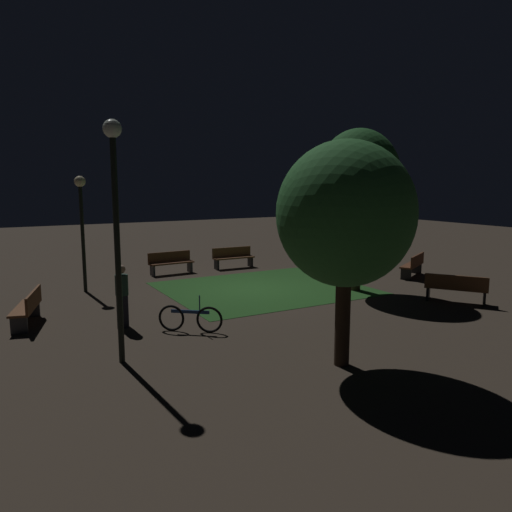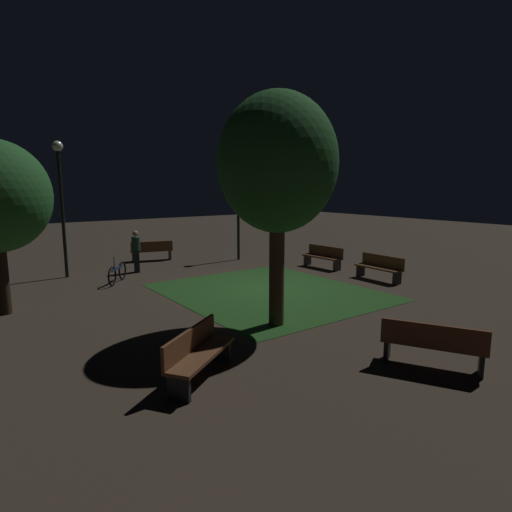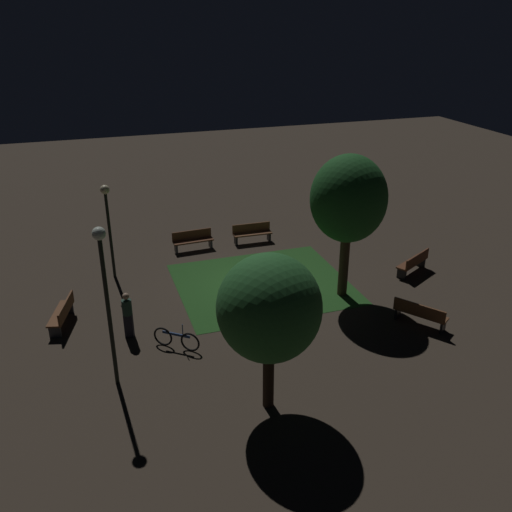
# 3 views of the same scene
# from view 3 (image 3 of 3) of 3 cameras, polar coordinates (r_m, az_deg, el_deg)

# --- Properties ---
(ground_plane) EXTENTS (60.00, 60.00, 0.00)m
(ground_plane) POSITION_cam_3_polar(r_m,az_deg,el_deg) (21.65, -0.64, -2.91)
(ground_plane) COLOR #3D3328
(grass_lawn) EXTENTS (6.61, 5.76, 0.01)m
(grass_lawn) POSITION_cam_3_polar(r_m,az_deg,el_deg) (21.64, 0.68, -2.90)
(grass_lawn) COLOR #23511E
(grass_lawn) RESTS_ON ground
(bench_near_trees) EXTENTS (1.81, 0.52, 0.88)m
(bench_near_trees) POSITION_cam_3_polar(r_m,az_deg,el_deg) (25.36, -0.42, 2.48)
(bench_near_trees) COLOR brown
(bench_near_trees) RESTS_ON ground
(bench_corner) EXTENTS (1.82, 0.58, 0.88)m
(bench_corner) POSITION_cam_3_polar(r_m,az_deg,el_deg) (24.71, -6.61, 1.71)
(bench_corner) COLOR brown
(bench_corner) RESTS_ON ground
(bench_path_side) EXTENTS (1.43, 1.75, 0.88)m
(bench_path_side) POSITION_cam_3_polar(r_m,az_deg,el_deg) (19.46, 16.72, -5.74)
(bench_path_side) COLOR brown
(bench_path_side) RESTS_ON ground
(bench_by_lamp) EXTENTS (0.93, 1.86, 0.88)m
(bench_by_lamp) POSITION_cam_3_polar(r_m,az_deg,el_deg) (19.81, -19.49, -5.58)
(bench_by_lamp) COLOR brown
(bench_by_lamp) RESTS_ON ground
(bench_lawn_edge) EXTENTS (1.81, 1.29, 0.88)m
(bench_lawn_edge) POSITION_cam_3_polar(r_m,az_deg,el_deg) (23.23, 16.12, -0.63)
(bench_lawn_edge) COLOR brown
(bench_lawn_edge) RESTS_ON ground
(tree_left_canopy) EXTENTS (2.74, 2.74, 5.39)m
(tree_left_canopy) POSITION_cam_3_polar(r_m,az_deg,el_deg) (19.66, 9.61, 5.82)
(tree_left_canopy) COLOR #423021
(tree_left_canopy) RESTS_ON ground
(tree_tall_center) EXTENTS (2.69, 2.69, 4.45)m
(tree_tall_center) POSITION_cam_3_polar(r_m,az_deg,el_deg) (13.80, 1.38, -5.50)
(tree_tall_center) COLOR #2D2116
(tree_tall_center) RESTS_ON ground
(lamp_post_plaza_west) EXTENTS (0.36, 0.36, 4.83)m
(lamp_post_plaza_west) POSITION_cam_3_polar(r_m,az_deg,el_deg) (15.10, -15.47, -2.65)
(lamp_post_plaza_west) COLOR black
(lamp_post_plaza_west) RESTS_ON ground
(lamp_post_plaza_east) EXTENTS (0.36, 0.36, 3.85)m
(lamp_post_plaza_east) POSITION_cam_3_polar(r_m,az_deg,el_deg) (21.94, -15.20, 4.21)
(lamp_post_plaza_east) COLOR black
(lamp_post_plaza_east) RESTS_ON ground
(bicycle) EXTENTS (1.31, 1.05, 0.93)m
(bicycle) POSITION_cam_3_polar(r_m,az_deg,el_deg) (17.72, -8.29, -8.55)
(bicycle) COLOR black
(bicycle) RESTS_ON ground
(pedestrian) EXTENTS (0.33, 0.32, 1.61)m
(pedestrian) POSITION_cam_3_polar(r_m,az_deg,el_deg) (18.36, -13.23, -5.90)
(pedestrian) COLOR black
(pedestrian) RESTS_ON ground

